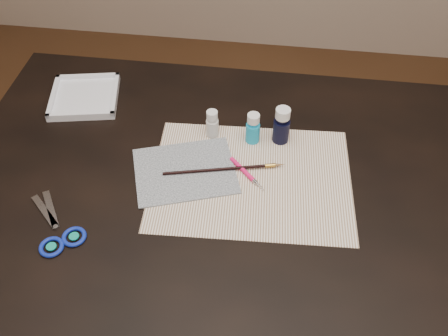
# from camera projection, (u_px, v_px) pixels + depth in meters

# --- Properties ---
(ground) EXTENTS (3.50, 3.50, 0.02)m
(ground) POSITION_uv_depth(u_px,v_px,m) (224.00, 328.00, 1.72)
(ground) COLOR #422614
(ground) RESTS_ON ground
(table) EXTENTS (1.30, 0.90, 0.75)m
(table) POSITION_uv_depth(u_px,v_px,m) (224.00, 268.00, 1.44)
(table) COLOR black
(table) RESTS_ON ground
(paper) EXTENTS (0.48, 0.38, 0.00)m
(paper) POSITION_uv_depth(u_px,v_px,m) (251.00, 179.00, 1.17)
(paper) COLOR white
(paper) RESTS_ON table
(canvas) EXTENTS (0.28, 0.25, 0.00)m
(canvas) POSITION_uv_depth(u_px,v_px,m) (185.00, 171.00, 1.19)
(canvas) COLOR black
(canvas) RESTS_ON paper
(paint_bottle_white) EXTENTS (0.04, 0.04, 0.08)m
(paint_bottle_white) POSITION_uv_depth(u_px,v_px,m) (212.00, 124.00, 1.25)
(paint_bottle_white) COLOR silver
(paint_bottle_white) RESTS_ON table
(paint_bottle_cyan) EXTENTS (0.05, 0.05, 0.09)m
(paint_bottle_cyan) POSITION_uv_depth(u_px,v_px,m) (253.00, 128.00, 1.23)
(paint_bottle_cyan) COLOR #149FD1
(paint_bottle_cyan) RESTS_ON table
(paint_bottle_navy) EXTENTS (0.05, 0.05, 0.10)m
(paint_bottle_navy) POSITION_uv_depth(u_px,v_px,m) (282.00, 125.00, 1.23)
(paint_bottle_navy) COLOR black
(paint_bottle_navy) RESTS_ON table
(paintbrush) EXTENTS (0.29, 0.08, 0.01)m
(paintbrush) POSITION_uv_depth(u_px,v_px,m) (224.00, 169.00, 1.18)
(paintbrush) COLOR black
(paintbrush) RESTS_ON canvas
(craft_knife) EXTENTS (0.10, 0.10, 0.01)m
(craft_knife) POSITION_uv_depth(u_px,v_px,m) (248.00, 174.00, 1.17)
(craft_knife) COLOR #FF1769
(craft_knife) RESTS_ON paper
(scissors) EXTENTS (0.22, 0.21, 0.01)m
(scissors) POSITION_uv_depth(u_px,v_px,m) (50.00, 223.00, 1.08)
(scissors) COLOR silver
(scissors) RESTS_ON table
(palette_tray) EXTENTS (0.21, 0.21, 0.02)m
(palette_tray) POSITION_uv_depth(u_px,v_px,m) (85.00, 96.00, 1.37)
(palette_tray) COLOR white
(palette_tray) RESTS_ON table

